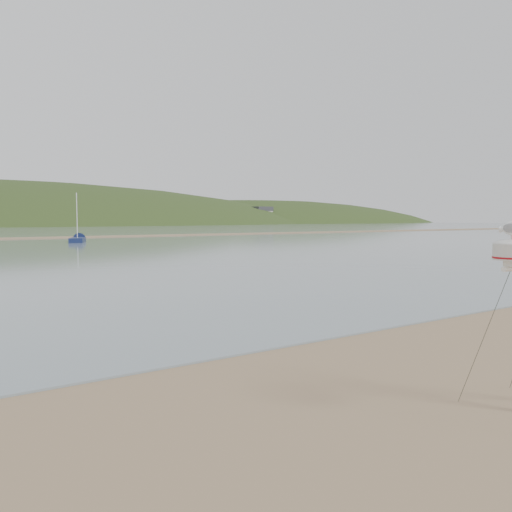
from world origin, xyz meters
TOP-DOWN VIEW (x-y plane):
  - ground at (0.00, 0.00)m, footprint 560.00×560.00m
  - sailboat_blue_far at (17.35, 56.55)m, footprint 3.61×5.96m

SIDE VIEW (x-z plane):
  - ground at x=0.00m, z-range 0.00..0.00m
  - sailboat_blue_far at x=17.35m, z-range -2.64..3.24m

